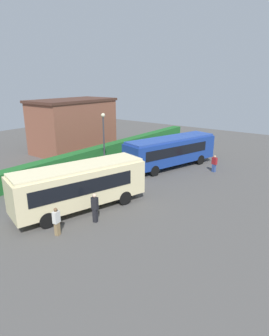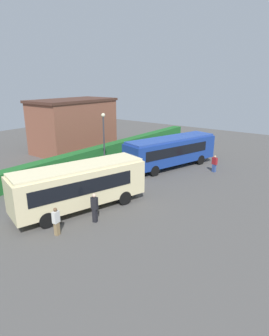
{
  "view_description": "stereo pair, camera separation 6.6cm",
  "coord_description": "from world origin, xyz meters",
  "px_view_note": "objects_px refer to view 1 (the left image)",
  "views": [
    {
      "loc": [
        -16.96,
        -15.58,
        8.58
      ],
      "look_at": [
        1.34,
        -1.94,
        1.42
      ],
      "focal_mm": 30.42,
      "sensor_mm": 36.0,
      "label": 1
    },
    {
      "loc": [
        -16.92,
        -15.63,
        8.58
      ],
      "look_at": [
        1.34,
        -1.94,
        1.42
      ],
      "focal_mm": 30.42,
      "sensor_mm": 36.0,
      "label": 2
    }
  ],
  "objects_px": {
    "person_right": "(214,163)",
    "person_center": "(95,207)",
    "person_left": "(57,221)",
    "bus_cream": "(80,184)",
    "bus_blue": "(171,150)",
    "lamppost": "(104,137)"
  },
  "relations": [
    {
      "from": "person_right",
      "to": "person_center",
      "type": "bearing_deg",
      "value": 7.35
    },
    {
      "from": "person_left",
      "to": "person_center",
      "type": "relative_size",
      "value": 0.89
    },
    {
      "from": "bus_cream",
      "to": "person_center",
      "type": "distance_m",
      "value": 2.37
    },
    {
      "from": "bus_cream",
      "to": "person_left",
      "type": "distance_m",
      "value": 3.65
    },
    {
      "from": "bus_cream",
      "to": "person_right",
      "type": "height_order",
      "value": "bus_cream"
    },
    {
      "from": "person_center",
      "to": "person_right",
      "type": "relative_size",
      "value": 1.17
    },
    {
      "from": "bus_blue",
      "to": "person_center",
      "type": "relative_size",
      "value": 5.49
    },
    {
      "from": "person_right",
      "to": "lamppost",
      "type": "xyz_separation_m",
      "value": [
        -6.59,
        8.16,
        2.68
      ]
    },
    {
      "from": "person_center",
      "to": "bus_blue",
      "type": "bearing_deg",
      "value": 178.03
    },
    {
      "from": "bus_cream",
      "to": "lamppost",
      "type": "distance_m",
      "value": 8.05
    },
    {
      "from": "bus_cream",
      "to": "bus_blue",
      "type": "height_order",
      "value": "bus_cream"
    },
    {
      "from": "person_center",
      "to": "person_left",
      "type": "bearing_deg",
      "value": -25.77
    },
    {
      "from": "person_left",
      "to": "bus_cream",
      "type": "bearing_deg",
      "value": 105.04
    },
    {
      "from": "bus_blue",
      "to": "person_left",
      "type": "relative_size",
      "value": 6.16
    },
    {
      "from": "person_center",
      "to": "lamppost",
      "type": "xyz_separation_m",
      "value": [
        7.55,
        6.09,
        2.51
      ]
    },
    {
      "from": "bus_cream",
      "to": "person_left",
      "type": "bearing_deg",
      "value": -139.03
    },
    {
      "from": "person_center",
      "to": "person_right",
      "type": "xyz_separation_m",
      "value": [
        14.14,
        -2.07,
        -0.17
      ]
    },
    {
      "from": "person_center",
      "to": "person_right",
      "type": "height_order",
      "value": "person_center"
    },
    {
      "from": "lamppost",
      "to": "person_right",
      "type": "bearing_deg",
      "value": -51.1
    },
    {
      "from": "person_left",
      "to": "lamppost",
      "type": "height_order",
      "value": "lamppost"
    },
    {
      "from": "bus_blue",
      "to": "lamppost",
      "type": "distance_m",
      "value": 7.01
    },
    {
      "from": "person_left",
      "to": "person_right",
      "type": "distance_m",
      "value": 16.8
    }
  ]
}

